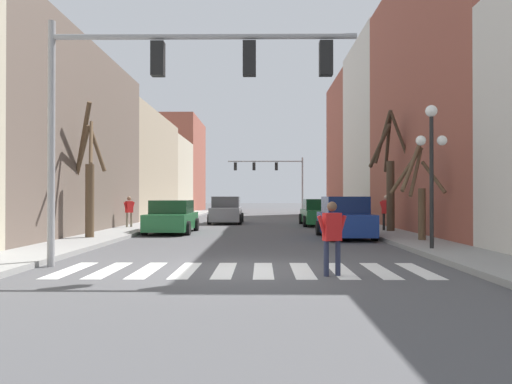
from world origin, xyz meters
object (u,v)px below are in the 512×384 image
object	(u,v)px
street_tree_left_mid	(389,173)
car_parked_left_far	(319,213)
traffic_signal_far	(274,171)
street_tree_right_far	(418,192)
traffic_signal_near	(167,82)
street_tree_right_mid	(88,176)
car_parked_left_mid	(345,219)
pedestrian_near_right_corner	(332,232)
pedestrian_waiting_at_curb	(129,209)
pedestrian_on_right_sidewalk	(386,209)
car_parked_left_near	(172,217)
car_parked_right_near	(226,211)
street_lamp_right_corner	(431,147)

from	to	relation	value
street_tree_left_mid	car_parked_left_far	bearing A→B (deg)	110.79
traffic_signal_far	street_tree_right_far	distance (m)	35.52
traffic_signal_near	street_tree_right_mid	bearing A→B (deg)	121.91
traffic_signal_far	car_parked_left_far	bearing A→B (deg)	-84.79
car_parked_left_mid	car_parked_left_far	bearing A→B (deg)	0.22
traffic_signal_far	street_tree_right_mid	size ratio (longest dim) A/B	1.52
traffic_signal_far	car_parked_left_far	distance (m)	23.76
pedestrian_near_right_corner	pedestrian_waiting_at_curb	xyz separation A→B (m)	(-8.36, 14.81, 0.13)
pedestrian_on_right_sidewalk	car_parked_left_mid	bearing A→B (deg)	91.40
car_parked_left_near	car_parked_left_far	xyz separation A→B (m)	(7.66, 6.23, 0.01)
car_parked_right_near	pedestrian_waiting_at_curb	bearing A→B (deg)	-36.18
street_tree_left_mid	pedestrian_waiting_at_curb	bearing A→B (deg)	169.16
traffic_signal_far	car_parked_left_far	size ratio (longest dim) A/B	1.66
traffic_signal_near	street_tree_left_mid	xyz separation A→B (m)	(8.24, 10.99, -1.73)
traffic_signal_far	pedestrian_on_right_sidewalk	distance (m)	30.53
car_parked_right_near	car_parked_left_far	world-z (taller)	car_parked_right_near
car_parked_left_mid	street_tree_left_mid	size ratio (longest dim) A/B	0.82
pedestrian_on_right_sidewalk	street_tree_left_mid	xyz separation A→B (m)	(0.14, 0.05, 1.67)
traffic_signal_near	street_tree_right_mid	size ratio (longest dim) A/B	1.44
car_parked_left_near	street_tree_right_far	world-z (taller)	street_tree_right_far
car_parked_left_mid	car_parked_left_near	world-z (taller)	car_parked_left_mid
street_lamp_right_corner	pedestrian_on_right_sidewalk	size ratio (longest dim) A/B	2.65
pedestrian_waiting_at_curb	street_tree_right_mid	bearing A→B (deg)	-140.98
traffic_signal_far	pedestrian_near_right_corner	world-z (taller)	traffic_signal_far
pedestrian_waiting_at_curb	street_tree_right_far	size ratio (longest dim) A/B	0.44
traffic_signal_near	pedestrian_waiting_at_curb	world-z (taller)	traffic_signal_near
street_lamp_right_corner	car_parked_right_near	distance (m)	18.42
car_parked_left_far	street_tree_left_mid	bearing A→B (deg)	-159.21
street_tree_left_mid	pedestrian_on_right_sidewalk	bearing A→B (deg)	-161.04
car_parked_left_far	pedestrian_waiting_at_curb	world-z (taller)	pedestrian_waiting_at_curb
street_lamp_right_corner	street_tree_left_mid	bearing A→B (deg)	84.57
car_parked_left_mid	car_parked_left_near	xyz separation A→B (m)	(-7.69, 2.77, -0.07)
street_lamp_right_corner	car_parked_left_mid	bearing A→B (deg)	107.01
car_parked_left_mid	car_parked_right_near	bearing A→B (deg)	27.24
car_parked_left_near	car_parked_right_near	world-z (taller)	car_parked_right_near
street_lamp_right_corner	pedestrian_waiting_at_curb	size ratio (longest dim) A/B	2.76
traffic_signal_far	street_tree_right_mid	distance (m)	34.86
car_parked_left_mid	pedestrian_on_right_sidewalk	xyz separation A→B (m)	(2.33, 2.36, 0.32)
car_parked_left_near	pedestrian_near_right_corner	xyz separation A→B (m)	(5.76, -12.72, 0.22)
pedestrian_on_right_sidewalk	pedestrian_near_right_corner	size ratio (longest dim) A/B	1.02
traffic_signal_far	car_parked_left_far	world-z (taller)	traffic_signal_far
pedestrian_waiting_at_curb	traffic_signal_near	bearing A→B (deg)	-123.37
pedestrian_waiting_at_curb	street_tree_right_far	bearing A→B (deg)	-83.47
pedestrian_near_right_corner	street_tree_right_mid	distance (m)	11.91
car_parked_left_mid	traffic_signal_far	bearing A→B (deg)	3.83
street_lamp_right_corner	street_tree_right_far	size ratio (longest dim) A/B	1.21
pedestrian_on_right_sidewalk	street_tree_right_mid	world-z (taller)	street_tree_right_mid
street_lamp_right_corner	pedestrian_waiting_at_curb	distance (m)	16.04
traffic_signal_near	pedestrian_waiting_at_curb	xyz separation A→B (m)	(-4.51, 13.43, -3.45)
street_tree_left_mid	street_tree_right_far	bearing A→B (deg)	-93.21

